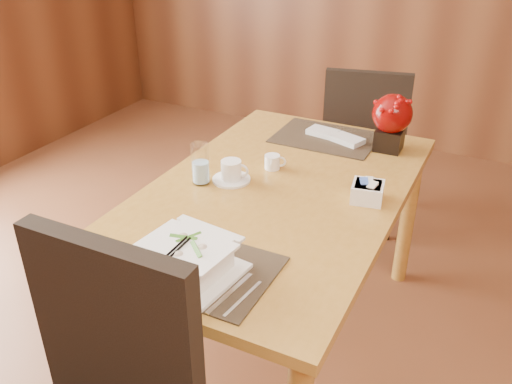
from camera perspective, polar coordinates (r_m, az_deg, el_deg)
The scene contains 12 objects.
dining_table at distance 2.07m, azimuth 2.02°, elevation -2.07°, with size 0.90×1.50×0.75m.
placemat_near at distance 1.61m, azimuth -6.16°, elevation -7.90°, with size 0.45×0.33×0.01m, color black.
placemat_far at distance 2.49m, azimuth 7.37°, elevation 5.71°, with size 0.45×0.33×0.01m, color black.
soup_setting at distance 1.55m, azimuth -7.31°, elevation -7.25°, with size 0.30×0.30×0.11m.
coffee_cup at distance 2.07m, azimuth -2.62°, elevation 2.09°, with size 0.15×0.15×0.08m.
water_glass at distance 2.05m, azimuth -5.87°, elevation 3.00°, with size 0.07×0.07×0.16m, color white.
creamer_jug at distance 2.17m, azimuth 1.72°, elevation 3.18°, with size 0.08×0.08×0.06m, color white, non-canonical shape.
sugar_caddy at distance 1.98m, azimuth 11.65°, elevation -0.00°, with size 0.11×0.11×0.07m, color white.
berry_decor at distance 2.37m, azimuth 14.10°, elevation 7.47°, with size 0.17×0.17×0.25m.
napkins_far at distance 2.47m, azimuth 8.51°, elevation 5.81°, with size 0.27×0.10×0.02m, color silver, non-canonical shape.
bread_plate at distance 1.72m, azimuth -18.05°, elevation -6.64°, with size 0.14×0.14×0.01m, color white.
far_chair at distance 3.02m, azimuth 11.26°, elevation 5.24°, with size 0.53×0.54×0.96m.
Camera 1 is at (0.73, -1.03, 1.71)m, focal length 38.00 mm.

